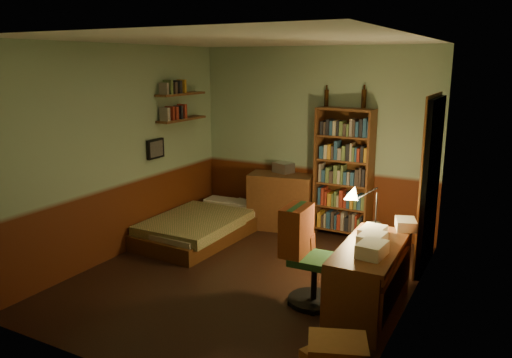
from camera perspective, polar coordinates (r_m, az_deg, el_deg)
The scene contains 22 objects.
floor at distance 5.76m, azimuth -1.20°, elevation -11.32°, with size 3.50×4.00×0.02m, color black.
ceiling at distance 5.24m, azimuth -1.35°, elevation 15.70°, with size 3.50×4.00×0.02m, color silver.
wall_back at distance 7.14m, azimuth 6.74°, elevation 4.42°, with size 3.50×0.02×2.60m, color #8AA584.
wall_left at distance 6.39m, azimuth -15.15°, elevation 3.01°, with size 0.02×4.00×2.60m, color #8AA584.
wall_right at distance 4.76m, azimuth 17.51°, elevation -0.58°, with size 0.02×4.00×2.60m, color #8AA584.
wall_front at distance 3.79m, azimuth -16.48°, elevation -3.97°, with size 3.50×0.02×2.60m, color #8AA584.
doorway at distance 6.08m, azimuth 19.33°, elevation -0.68°, with size 0.06×0.90×2.00m, color black.
door_trim at distance 6.08m, azimuth 19.01°, elevation -0.65°, with size 0.02×0.98×2.08m, color #4A2810.
bed at distance 6.97m, azimuth -6.09°, elevation -4.41°, with size 1.01×1.89×0.56m, color #616D3A.
dresser at distance 7.27m, azimuth 2.88°, elevation -2.57°, with size 0.91×0.46×0.81m, color brown.
mini_stereo at distance 7.27m, azimuth 3.15°, elevation 1.31°, with size 0.27×0.21×0.14m, color #B2B2B7.
bookshelf at distance 6.90m, azimuth 9.94°, elevation 0.58°, with size 0.77×0.24×1.79m, color brown.
bottle_left at distance 6.96m, azimuth 8.06°, elevation 9.15°, with size 0.06×0.06×0.23m, color black.
bottle_right at distance 6.80m, azimuth 12.22°, elevation 8.95°, with size 0.07×0.07×0.24m, color black.
desk at distance 5.02m, azimuth 12.83°, elevation -11.10°, with size 0.53×1.28×0.69m, color brown.
paper_stack at distance 5.43m, azimuth 16.74°, elevation -4.96°, with size 0.20×0.27×0.11m, color silver.
desk_lamp at distance 5.42m, azimuth 13.66°, elevation -1.77°, with size 0.20×0.20×0.66m, color black.
office_chair at distance 5.05m, azimuth 6.71°, elevation -9.29°, with size 0.46×0.40×0.91m, color #26542A.
red_jacket at distance 5.09m, azimuth 5.38°, elevation -0.75°, with size 0.23×0.42×0.49m, color #99401E.
wall_shelf_lower at distance 7.11m, azimuth -8.48°, elevation 6.77°, with size 0.20×0.90×0.03m, color brown.
wall_shelf_upper at distance 7.08m, azimuth -8.57°, elevation 9.58°, with size 0.20×0.90×0.03m, color brown.
framed_picture at distance 6.81m, azimuth -11.43°, elevation 3.40°, with size 0.04×0.32×0.26m, color black.
Camera 1 is at (2.59, -4.55, 2.39)m, focal length 35.00 mm.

